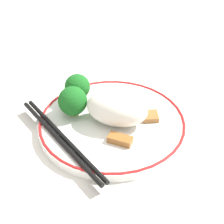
{
  "coord_description": "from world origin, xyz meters",
  "views": [
    {
      "loc": [
        0.14,
        -0.49,
        0.43
      ],
      "look_at": [
        0.0,
        0.0,
        0.04
      ],
      "focal_mm": 60.0,
      "sensor_mm": 36.0,
      "label": 1
    }
  ],
  "objects": [
    {
      "name": "plate",
      "position": [
        0.0,
        0.0,
        0.01
      ],
      "size": [
        0.26,
        0.26,
        0.02
      ],
      "color": "white",
      "rests_on": "ground_plane"
    },
    {
      "name": "meat_near_back",
      "position": [
        0.06,
        0.03,
        0.02
      ],
      "size": [
        0.04,
        0.04,
        0.01
      ],
      "color": "#9E6633",
      "rests_on": "plate"
    },
    {
      "name": "rice_mound",
      "position": [
        0.01,
        -0.0,
        0.05
      ],
      "size": [
        0.11,
        0.07,
        0.06
      ],
      "color": "white",
      "rests_on": "plate"
    },
    {
      "name": "meat_near_front",
      "position": [
        0.03,
        -0.05,
        0.02
      ],
      "size": [
        0.04,
        0.02,
        0.01
      ],
      "color": "#995B28",
      "rests_on": "plate"
    },
    {
      "name": "broccoli_back_center",
      "position": [
        -0.07,
        -0.0,
        0.04
      ],
      "size": [
        0.05,
        0.05,
        0.05
      ],
      "color": "#7FB756",
      "rests_on": "plate"
    },
    {
      "name": "meat_near_left",
      "position": [
        0.02,
        0.03,
        0.02
      ],
      "size": [
        0.04,
        0.04,
        0.01
      ],
      "color": "brown",
      "rests_on": "plate"
    },
    {
      "name": "broccoli_back_left",
      "position": [
        -0.08,
        0.04,
        0.05
      ],
      "size": [
        0.05,
        0.05,
        0.05
      ],
      "color": "#7FB756",
      "rests_on": "plate"
    },
    {
      "name": "chopsticks",
      "position": [
        -0.07,
        -0.07,
        0.02
      ],
      "size": [
        0.2,
        0.16,
        0.01
      ],
      "color": "black",
      "rests_on": "plate"
    },
    {
      "name": "ground_plane",
      "position": [
        0.0,
        0.0,
        0.0
      ],
      "size": [
        3.0,
        3.0,
        0.0
      ],
      "primitive_type": "plane",
      "color": "silver"
    },
    {
      "name": "meat_near_right",
      "position": [
        -0.02,
        0.03,
        0.02
      ],
      "size": [
        0.03,
        0.03,
        0.01
      ],
      "color": "brown",
      "rests_on": "plate"
    }
  ]
}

